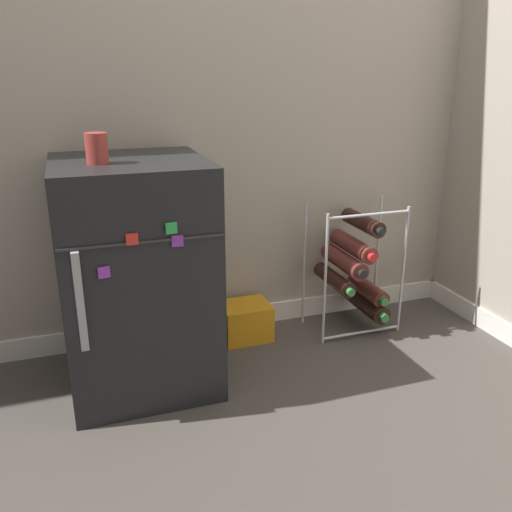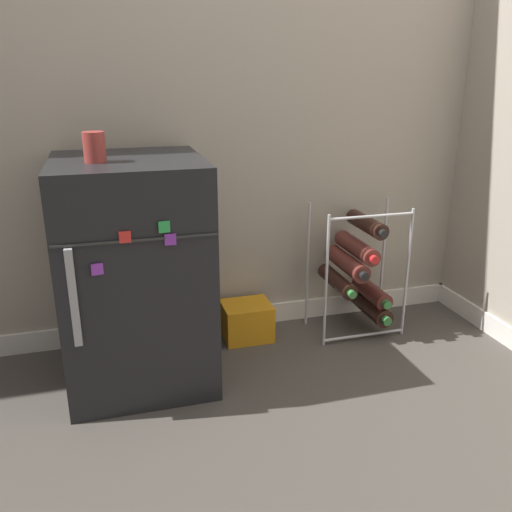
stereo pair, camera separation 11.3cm
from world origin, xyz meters
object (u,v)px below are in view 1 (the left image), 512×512
at_px(wine_rack, 355,270).
at_px(soda_box, 245,321).
at_px(mini_fridge, 137,275).
at_px(fridge_top_cup, 97,148).

relative_size(wine_rack, soda_box, 2.78).
distance_m(mini_fridge, fridge_top_cup, 0.48).
distance_m(wine_rack, soda_box, 0.54).
relative_size(wine_rack, fridge_top_cup, 5.90).
relative_size(mini_fridge, wine_rack, 1.44).
bearing_deg(mini_fridge, fridge_top_cup, -152.28).
height_order(mini_fridge, fridge_top_cup, fridge_top_cup).
xyz_separation_m(mini_fridge, soda_box, (0.47, 0.18, -0.34)).
distance_m(wine_rack, fridge_top_cup, 1.24).
xyz_separation_m(mini_fridge, fridge_top_cup, (-0.10, -0.05, 0.47)).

